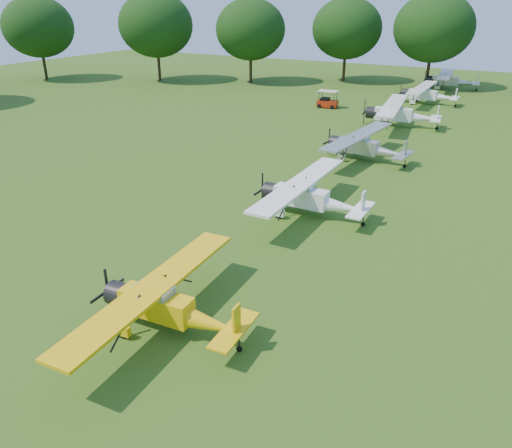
{
  "coord_description": "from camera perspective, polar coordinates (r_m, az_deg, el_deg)",
  "views": [
    {
      "loc": [
        12.16,
        -20.63,
        12.02
      ],
      "look_at": [
        0.9,
        -0.21,
        1.4
      ],
      "focal_mm": 35.0,
      "sensor_mm": 36.0,
      "label": 1
    }
  ],
  "objects": [
    {
      "name": "aircraft_5",
      "position": [
        53.53,
        16.05,
        12.13
      ],
      "size": [
        7.72,
        12.25,
        2.4
      ],
      "rotation": [
        0.0,
        0.0,
        0.13
      ],
      "color": "white",
      "rests_on": "ground"
    },
    {
      "name": "aircraft_4",
      "position": [
        41.24,
        12.31,
        8.82
      ],
      "size": [
        6.94,
        11.05,
        2.17
      ],
      "rotation": [
        0.0,
        0.0,
        -0.1
      ],
      "color": "#BBBBBF",
      "rests_on": "ground"
    },
    {
      "name": "aircraft_2",
      "position": [
        19.88,
        -10.22,
        -9.01
      ],
      "size": [
        6.43,
        10.23,
        2.01
      ],
      "rotation": [
        0.0,
        0.0,
        0.06
      ],
      "color": "yellow",
      "rests_on": "ground"
    },
    {
      "name": "ground",
      "position": [
        26.79,
        -1.47,
        -2.17
      ],
      "size": [
        160.0,
        160.0,
        0.0
      ],
      "primitive_type": "plane",
      "color": "#305916",
      "rests_on": "ground"
    },
    {
      "name": "tree_belt",
      "position": [
        22.84,
        6.53,
        14.28
      ],
      "size": [
        137.36,
        130.27,
        14.52
      ],
      "color": "black",
      "rests_on": "ground"
    },
    {
      "name": "aircraft_6",
      "position": [
        66.5,
        18.97,
        13.94
      ],
      "size": [
        7.01,
        11.12,
        2.2
      ],
      "rotation": [
        0.0,
        0.0,
        0.0
      ],
      "color": "white",
      "rests_on": "ground"
    },
    {
      "name": "aircraft_3",
      "position": [
        29.89,
        6.09,
        3.26
      ],
      "size": [
        6.89,
        10.94,
        2.17
      ],
      "rotation": [
        0.0,
        0.0,
        0.0
      ],
      "color": "white",
      "rests_on": "ground"
    },
    {
      "name": "golf_cart",
      "position": [
        61.63,
        8.13,
        13.64
      ],
      "size": [
        2.43,
        1.61,
        1.98
      ],
      "rotation": [
        0.0,
        0.0,
        0.07
      ],
      "color": "#AC230C",
      "rests_on": "ground"
    },
    {
      "name": "aircraft_7",
      "position": [
        78.67,
        21.28,
        15.14
      ],
      "size": [
        7.53,
        11.97,
        2.35
      ],
      "rotation": [
        0.0,
        0.0,
        0.11
      ],
      "color": "#BBBBBF",
      "rests_on": "ground"
    }
  ]
}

